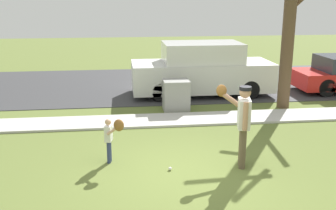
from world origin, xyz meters
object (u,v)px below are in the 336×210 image
baseball (170,169)px  street_tree_near (290,17)px  parked_van_white (202,70)px  utility_cabinet (176,95)px  person_child (112,134)px  person_adult (242,117)px

baseball → street_tree_near: size_ratio=0.01×
baseball → parked_van_white: (1.95, 6.40, 0.87)m
street_tree_near → utility_cabinet: bearing=178.3°
street_tree_near → parked_van_white: street_tree_near is taller
baseball → parked_van_white: parked_van_white is taller
person_child → street_tree_near: street_tree_near is taller
person_child → parked_van_white: 6.66m
person_adult → baseball: person_adult is taller
baseball → person_adult: bearing=1.1°
person_adult → parked_van_white: parked_van_white is taller
baseball → utility_cabinet: (0.75, 4.48, 0.44)m
utility_cabinet → parked_van_white: (1.20, 1.91, 0.42)m
person_child → baseball: (1.19, -0.53, -0.63)m
person_adult → baseball: (-1.49, -0.03, -1.05)m
person_adult → parked_van_white: (0.45, 6.37, -0.19)m
street_tree_near → person_adult: bearing=-122.2°
street_tree_near → parked_van_white: bearing=138.6°
street_tree_near → parked_van_white: size_ratio=1.08×
person_child → street_tree_near: size_ratio=0.19×
parked_van_white → utility_cabinet: bearing=57.9°
person_child → parked_van_white: bearing=73.5°
person_child → utility_cabinet: size_ratio=1.07×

